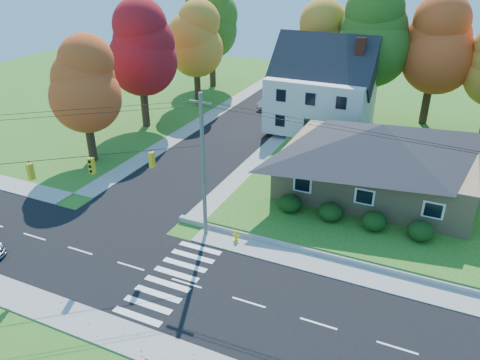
# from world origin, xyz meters

# --- Properties ---
(ground) EXTENTS (120.00, 120.00, 0.00)m
(ground) POSITION_xyz_m (0.00, 0.00, 0.00)
(ground) COLOR #3D7923
(road_main) EXTENTS (90.00, 8.00, 0.02)m
(road_main) POSITION_xyz_m (0.00, 0.00, 0.01)
(road_main) COLOR black
(road_main) RESTS_ON ground
(road_cross) EXTENTS (8.00, 44.00, 0.02)m
(road_cross) POSITION_xyz_m (-8.00, 26.00, 0.01)
(road_cross) COLOR black
(road_cross) RESTS_ON ground
(sidewalk_north) EXTENTS (90.00, 2.00, 0.08)m
(sidewalk_north) POSITION_xyz_m (0.00, 5.00, 0.04)
(sidewalk_north) COLOR #9C9A90
(sidewalk_north) RESTS_ON ground
(sidewalk_south) EXTENTS (90.00, 2.00, 0.08)m
(sidewalk_south) POSITION_xyz_m (0.00, -5.00, 0.04)
(sidewalk_south) COLOR #9C9A90
(sidewalk_south) RESTS_ON ground
(lawn) EXTENTS (30.00, 30.00, 0.50)m
(lawn) POSITION_xyz_m (13.00, 21.00, 0.25)
(lawn) COLOR #3D7923
(lawn) RESTS_ON ground
(ranch_house) EXTENTS (14.60, 10.60, 5.40)m
(ranch_house) POSITION_xyz_m (8.00, 16.00, 3.27)
(ranch_house) COLOR tan
(ranch_house) RESTS_ON lawn
(colonial_house) EXTENTS (10.40, 8.40, 9.60)m
(colonial_house) POSITION_xyz_m (0.04, 28.00, 4.58)
(colonial_house) COLOR silver
(colonial_house) RESTS_ON lawn
(hedge_row) EXTENTS (10.70, 1.70, 1.27)m
(hedge_row) POSITION_xyz_m (7.50, 9.80, 1.14)
(hedge_row) COLOR #163A10
(hedge_row) RESTS_ON lawn
(traffic_infrastructure) EXTENTS (38.10, 10.66, 10.00)m
(traffic_infrastructure) POSITION_xyz_m (-0.15, 1.35, 5.15)
(traffic_infrastructure) COLOR #666059
(traffic_infrastructure) RESTS_ON ground
(tree_lot_0) EXTENTS (6.72, 6.72, 12.51)m
(tree_lot_0) POSITION_xyz_m (-2.00, 34.00, 8.31)
(tree_lot_0) COLOR #3F2A19
(tree_lot_0) RESTS_ON lawn
(tree_lot_1) EXTENTS (7.84, 7.84, 14.60)m
(tree_lot_1) POSITION_xyz_m (4.00, 33.00, 9.61)
(tree_lot_1) COLOR #3F2A19
(tree_lot_1) RESTS_ON lawn
(tree_lot_2) EXTENTS (7.28, 7.28, 13.56)m
(tree_lot_2) POSITION_xyz_m (10.00, 34.00, 8.96)
(tree_lot_2) COLOR #3F2A19
(tree_lot_2) RESTS_ON lawn
(tree_west_0) EXTENTS (6.16, 6.16, 11.47)m
(tree_west_0) POSITION_xyz_m (-17.00, 12.00, 7.15)
(tree_west_0) COLOR #3F2A19
(tree_west_0) RESTS_ON ground
(tree_west_1) EXTENTS (7.28, 7.28, 13.56)m
(tree_west_1) POSITION_xyz_m (-18.00, 22.00, 8.46)
(tree_west_1) COLOR #3F2A19
(tree_west_1) RESTS_ON ground
(tree_west_2) EXTENTS (6.72, 6.72, 12.51)m
(tree_west_2) POSITION_xyz_m (-17.00, 32.00, 7.81)
(tree_west_2) COLOR #3F2A19
(tree_west_2) RESTS_ON ground
(tree_west_3) EXTENTS (7.84, 7.84, 14.60)m
(tree_west_3) POSITION_xyz_m (-19.00, 40.00, 9.11)
(tree_west_3) COLOR #3F2A19
(tree_west_3) RESTS_ON ground
(white_car) EXTENTS (2.00, 5.07, 1.64)m
(white_car) POSITION_xyz_m (-7.82, 34.20, 0.84)
(white_car) COLOR beige
(white_car) RESTS_ON road_cross
(fire_hydrant) EXTENTS (0.46, 0.36, 0.81)m
(fire_hydrant) POSITION_xyz_m (0.77, 5.29, 0.39)
(fire_hydrant) COLOR #FFE506
(fire_hydrant) RESTS_ON ground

